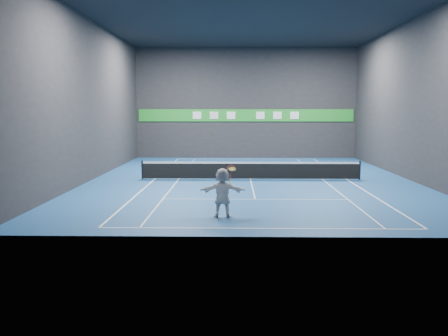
{
  "coord_description": "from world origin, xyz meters",
  "views": [
    {
      "loc": [
        -0.94,
        -28.23,
        3.94
      ],
      "look_at": [
        -1.37,
        -7.3,
        1.5
      ],
      "focal_mm": 40.0,
      "sensor_mm": 36.0,
      "label": 1
    }
  ],
  "objects_px": {
    "player": "(222,192)",
    "tennis_net": "(251,170)",
    "tennis_racket": "(231,170)",
    "tennis_ball": "(213,133)"
  },
  "relations": [
    {
      "from": "player",
      "to": "tennis_racket",
      "type": "xyz_separation_m",
      "value": [
        0.33,
        0.05,
        0.82
      ]
    },
    {
      "from": "player",
      "to": "tennis_net",
      "type": "distance_m",
      "value": 10.2
    },
    {
      "from": "tennis_net",
      "to": "player",
      "type": "bearing_deg",
      "value": -97.71
    },
    {
      "from": "tennis_net",
      "to": "tennis_racket",
      "type": "bearing_deg",
      "value": -95.91
    },
    {
      "from": "tennis_ball",
      "to": "tennis_net",
      "type": "xyz_separation_m",
      "value": [
        1.7,
        10.1,
        -2.55
      ]
    },
    {
      "from": "tennis_ball",
      "to": "tennis_net",
      "type": "distance_m",
      "value": 10.56
    },
    {
      "from": "player",
      "to": "tennis_net",
      "type": "height_order",
      "value": "player"
    },
    {
      "from": "tennis_ball",
      "to": "tennis_racket",
      "type": "xyz_separation_m",
      "value": [
        0.66,
        0.05,
        -1.35
      ]
    },
    {
      "from": "player",
      "to": "tennis_net",
      "type": "bearing_deg",
      "value": -98.46
    },
    {
      "from": "tennis_racket",
      "to": "player",
      "type": "bearing_deg",
      "value": -171.67
    }
  ]
}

